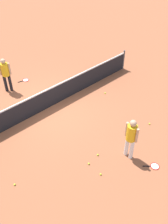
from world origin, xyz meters
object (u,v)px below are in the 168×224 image
at_px(player_near_side, 131,136).
at_px(tennis_racket_near_player, 154,166).
at_px(tennis_racket_far_player, 25,80).
at_px(tennis_ball_near_player, 105,93).
at_px(tennis_ball_by_net, 15,185).
at_px(tennis_ball_stray_left, 150,124).
at_px(tennis_ball_midcourt, 101,174).
at_px(tennis_ball_baseline, 89,164).
at_px(player_far_side, 5,72).
at_px(tennis_ball_stray_right, 98,155).

distance_m(player_near_side, tennis_racket_near_player, 1.39).
bearing_deg(tennis_racket_far_player, tennis_ball_near_player, -58.64).
height_order(tennis_ball_by_net, tennis_ball_stray_left, same).
xyz_separation_m(tennis_ball_midcourt, tennis_ball_baseline, (0.01, 0.59, 0.00)).
bearing_deg(tennis_racket_near_player, tennis_ball_by_net, 146.62).
relative_size(player_far_side, tennis_ball_stray_right, 25.76).
relative_size(tennis_ball_stray_left, tennis_ball_stray_right, 1.00).
xyz_separation_m(tennis_ball_midcourt, tennis_ball_stray_left, (3.26, 0.40, 0.00)).
height_order(player_near_side, player_far_side, same).
xyz_separation_m(player_near_side, tennis_ball_midcourt, (-1.32, 0.08, -0.98)).
bearing_deg(tennis_ball_midcourt, player_near_side, -3.30).
relative_size(player_near_side, tennis_racket_far_player, 2.81).
xyz_separation_m(player_far_side, tennis_racket_far_player, (1.05, 0.25, -1.00)).
bearing_deg(tennis_racket_far_player, tennis_ball_stray_left, -72.66).
bearing_deg(tennis_racket_far_player, player_near_side, -89.82).
height_order(tennis_ball_near_player, tennis_ball_midcourt, same).
bearing_deg(player_near_side, tennis_ball_stray_right, 136.95).
bearing_deg(tennis_ball_baseline, player_far_side, 87.63).
bearing_deg(tennis_racket_far_player, tennis_racket_near_player, -87.63).
bearing_deg(player_far_side, tennis_ball_midcourt, -92.24).
bearing_deg(tennis_racket_near_player, player_far_side, 100.39).
bearing_deg(tennis_ball_baseline, tennis_ball_near_player, 36.18).
bearing_deg(tennis_racket_near_player, tennis_ball_near_player, 65.84).
xyz_separation_m(tennis_racket_near_player, tennis_ball_stray_right, (-1.09, 1.67, 0.02)).
relative_size(tennis_racket_far_player, tennis_ball_stray_left, 9.15).
height_order(tennis_racket_far_player, tennis_ball_near_player, tennis_ball_near_player).
bearing_deg(tennis_ball_midcourt, tennis_ball_baseline, 88.97).
bearing_deg(tennis_ball_stray_left, tennis_ball_midcourt, -173.03).
distance_m(tennis_racket_near_player, tennis_ball_baseline, 2.26).
xyz_separation_m(player_near_side, tennis_ball_stray_left, (1.94, 0.47, -0.98)).
bearing_deg(tennis_ball_stray_left, tennis_racket_far_player, 107.34).
relative_size(tennis_ball_midcourt, tennis_ball_stray_right, 1.00).
xyz_separation_m(player_near_side, tennis_ball_by_net, (-3.66, 1.68, -0.98)).
xyz_separation_m(tennis_racket_far_player, tennis_ball_stray_right, (-0.77, -6.01, 0.02)).
xyz_separation_m(tennis_ball_baseline, tennis_ball_stray_left, (3.25, -0.19, 0.00)).
height_order(player_near_side, tennis_ball_stray_right, player_near_side).
bearing_deg(tennis_ball_stray_right, tennis_ball_midcourt, -128.41).
relative_size(tennis_racket_near_player, tennis_ball_stray_right, 8.24).
distance_m(tennis_racket_near_player, tennis_ball_midcourt, 1.90).
bearing_deg(player_near_side, tennis_ball_by_net, 155.36).
distance_m(tennis_ball_near_player, tennis_ball_by_net, 6.00).
distance_m(tennis_racket_far_player, tennis_ball_stray_right, 6.06).
xyz_separation_m(tennis_racket_near_player, tennis_ball_midcourt, (-1.62, 1.00, 0.02)).
relative_size(player_near_side, tennis_ball_near_player, 25.76).
bearing_deg(tennis_racket_far_player, tennis_ball_midcourt, -101.00).
bearing_deg(player_near_side, player_far_side, 99.31).
bearing_deg(tennis_ball_near_player, tennis_racket_far_player, 121.36).
distance_m(tennis_ball_stray_left, tennis_ball_stray_right, 2.74).
relative_size(tennis_racket_far_player, tennis_ball_stray_right, 9.15).
relative_size(player_near_side, tennis_ball_stray_right, 25.76).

